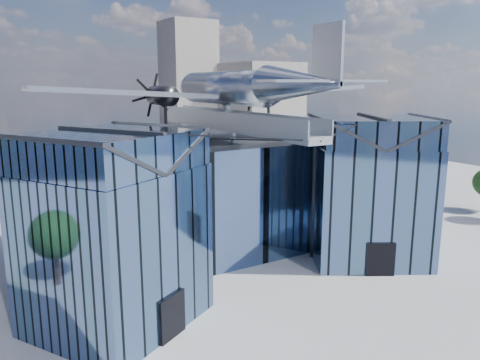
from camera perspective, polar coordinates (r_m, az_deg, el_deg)
ground_plane at (r=35.84m, az=1.69°, el=-11.91°), size 120.00×120.00×0.00m
museum at (r=38.86m, az=-2.91°, el=-1.41°), size 32.88×24.50×17.60m
bg_towers at (r=80.50m, az=-17.40°, el=8.14°), size 77.00×24.50×26.00m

